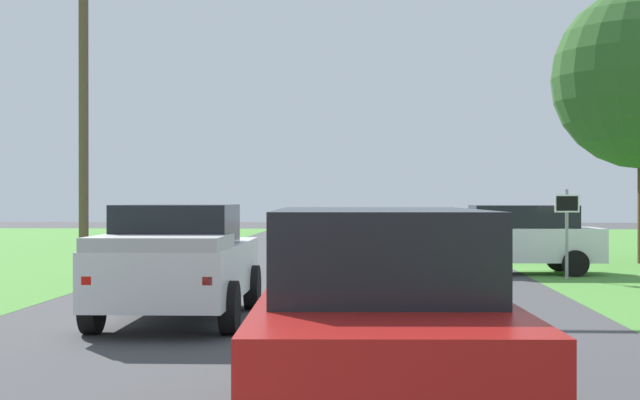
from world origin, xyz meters
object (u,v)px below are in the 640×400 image
at_px(red_suv_near, 379,322).
at_px(traffic_light, 150,43).
at_px(keep_moving_sign, 567,222).
at_px(crossing_suv_far, 516,238).
at_px(pickup_truck_lead, 179,262).

xyz_separation_m(red_suv_near, traffic_light, (-5.52, 14.94, 4.81)).
distance_m(traffic_light, keep_moving_sign, 11.16).
bearing_deg(crossing_suv_far, red_suv_near, -102.37).
relative_size(red_suv_near, crossing_suv_far, 1.11).
height_order(pickup_truck_lead, crossing_suv_far, pickup_truck_lead).
height_order(traffic_light, keep_moving_sign, traffic_light).
height_order(red_suv_near, crossing_suv_far, red_suv_near).
bearing_deg(crossing_suv_far, traffic_light, -166.55).
bearing_deg(keep_moving_sign, crossing_suv_far, 118.66).
relative_size(pickup_truck_lead, crossing_suv_far, 1.11).
distance_m(traffic_light, crossing_suv_far, 10.72).
bearing_deg(traffic_light, crossing_suv_far, 13.45).
height_order(keep_moving_sign, crossing_suv_far, keep_moving_sign).
distance_m(red_suv_near, pickup_truck_lead, 8.06).
distance_m(keep_moving_sign, crossing_suv_far, 2.05).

